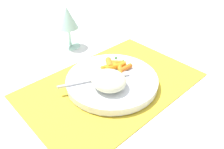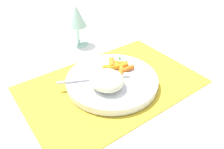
% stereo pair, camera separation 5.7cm
% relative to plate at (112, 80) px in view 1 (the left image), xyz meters
% --- Properties ---
extents(ground_plane, '(2.40, 2.40, 0.00)m').
position_rel_plate_xyz_m(ground_plane, '(0.00, 0.00, -0.02)').
color(ground_plane, white).
extents(placemat, '(0.46, 0.30, 0.01)m').
position_rel_plate_xyz_m(placemat, '(0.00, 0.00, -0.01)').
color(placemat, gold).
rests_on(placemat, ground_plane).
extents(plate, '(0.24, 0.24, 0.02)m').
position_rel_plate_xyz_m(plate, '(0.00, 0.00, 0.00)').
color(plate, white).
rests_on(plate, placemat).
extents(rice_mound, '(0.08, 0.09, 0.04)m').
position_rel_plate_xyz_m(rice_mound, '(-0.03, -0.02, 0.03)').
color(rice_mound, beige).
rests_on(rice_mound, plate).
extents(carrot_portion, '(0.08, 0.09, 0.02)m').
position_rel_plate_xyz_m(carrot_portion, '(0.04, 0.03, 0.02)').
color(carrot_portion, orange).
rests_on(carrot_portion, plate).
extents(pea_scatter, '(0.08, 0.09, 0.01)m').
position_rel_plate_xyz_m(pea_scatter, '(0.04, 0.03, 0.01)').
color(pea_scatter, green).
rests_on(pea_scatter, plate).
extents(fork, '(0.18, 0.09, 0.01)m').
position_rel_plate_xyz_m(fork, '(-0.03, 0.01, 0.01)').
color(fork, silver).
rests_on(fork, plate).
extents(wine_glass, '(0.07, 0.07, 0.14)m').
position_rel_plate_xyz_m(wine_glass, '(0.04, 0.26, 0.08)').
color(wine_glass, '#B2E0CC').
rests_on(wine_glass, ground_plane).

